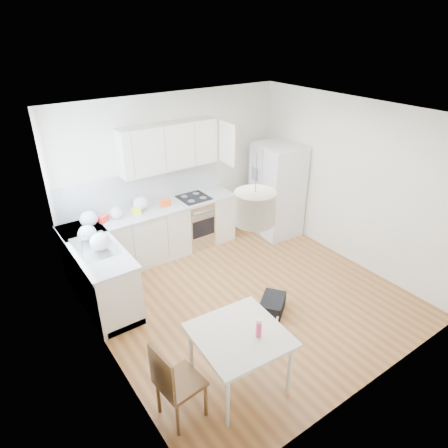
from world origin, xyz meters
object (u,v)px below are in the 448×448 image
(dining_chair, at_px, (181,380))
(gym_bag, at_px, (273,305))
(refrigerator, at_px, (277,190))
(dining_table, at_px, (240,339))

(dining_chair, relative_size, gym_bag, 2.09)
(refrigerator, relative_size, gym_bag, 3.69)
(dining_chair, bearing_deg, refrigerator, 29.84)
(dining_table, distance_m, dining_chair, 0.74)
(gym_bag, bearing_deg, dining_chair, 164.07)
(refrigerator, xyz_separation_m, dining_table, (-2.82, -2.56, -0.20))
(refrigerator, bearing_deg, dining_table, -133.44)
(refrigerator, height_order, gym_bag, refrigerator)
(dining_chair, bearing_deg, gym_bag, 15.06)
(dining_table, bearing_deg, refrigerator, 46.16)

